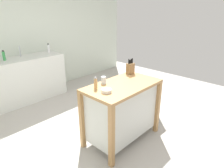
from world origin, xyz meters
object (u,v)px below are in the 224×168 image
object	(u,v)px
bottle_spray_cleaner	(49,48)
bottle_hand_soap	(4,56)
pepper_grinder	(96,83)
kitchen_island	(122,109)
sink_faucet	(20,51)
bowl_ceramic_wide	(106,91)
drinking_cup	(104,80)
knife_block	(130,68)
trash_bin	(148,101)

from	to	relation	value
bottle_spray_cleaner	bottle_hand_soap	bearing A→B (deg)	-179.57
bottle_spray_cleaner	pepper_grinder	bearing A→B (deg)	-106.22
kitchen_island	bottle_hand_soap	xyz separation A→B (m)	(-0.65, 2.41, 0.51)
sink_faucet	bowl_ceramic_wide	bearing A→B (deg)	-91.14
drinking_cup	bowl_ceramic_wide	bearing A→B (deg)	-127.99
knife_block	bottle_spray_cleaner	distance (m)	2.22
drinking_cup	trash_bin	xyz separation A→B (m)	(0.95, -0.15, -0.62)
pepper_grinder	bottle_spray_cleaner	distance (m)	2.36
pepper_grinder	sink_faucet	xyz separation A→B (m)	(0.06, 2.37, 0.07)
drinking_cup	kitchen_island	bearing A→B (deg)	-52.86
bowl_ceramic_wide	sink_faucet	xyz separation A→B (m)	(0.05, 2.55, 0.12)
bowl_ceramic_wide	bottle_hand_soap	size ratio (longest dim) A/B	0.66
trash_bin	sink_faucet	bearing A→B (deg)	113.83
sink_faucet	knife_block	bearing A→B (deg)	-72.57
kitchen_island	bowl_ceramic_wide	size ratio (longest dim) A/B	8.48
kitchen_island	bottle_spray_cleaner	world-z (taller)	bottle_spray_cleaner
sink_faucet	kitchen_island	bearing A→B (deg)	-83.26
knife_block	bottle_hand_soap	xyz separation A→B (m)	(-1.08, 2.21, 0.03)
bowl_ceramic_wide	trash_bin	distance (m)	1.28
pepper_grinder	bottle_spray_cleaner	xyz separation A→B (m)	(0.66, 2.27, 0.05)
pepper_grinder	sink_faucet	distance (m)	2.37
sink_faucet	bottle_spray_cleaner	xyz separation A→B (m)	(0.60, -0.10, -0.01)
knife_block	bowl_ceramic_wide	world-z (taller)	knife_block
bowl_ceramic_wide	pepper_grinder	size ratio (longest dim) A/B	0.79
knife_block	drinking_cup	world-z (taller)	knife_block
knife_block	sink_faucet	distance (m)	2.42
knife_block	bottle_spray_cleaner	size ratio (longest dim) A/B	1.21
kitchen_island	trash_bin	xyz separation A→B (m)	(0.79, 0.06, -0.18)
sink_faucet	bottle_hand_soap	xyz separation A→B (m)	(-0.35, -0.11, -0.02)
pepper_grinder	kitchen_island	bearing A→B (deg)	-22.72
sink_faucet	bottle_spray_cleaner	world-z (taller)	sink_faucet
kitchen_island	trash_bin	size ratio (longest dim) A/B	1.74
drinking_cup	sink_faucet	xyz separation A→B (m)	(-0.14, 2.31, 0.09)
kitchen_island	knife_block	size ratio (longest dim) A/B	4.42
kitchen_island	bowl_ceramic_wide	xyz separation A→B (m)	(-0.35, -0.03, 0.41)
knife_block	bowl_ceramic_wide	size ratio (longest dim) A/B	1.92
kitchen_island	sink_faucet	size ratio (longest dim) A/B	4.99
drinking_cup	bottle_spray_cleaner	xyz separation A→B (m)	(0.46, 2.21, 0.08)
bowl_ceramic_wide	bottle_hand_soap	xyz separation A→B (m)	(-0.30, 2.44, 0.10)
kitchen_island	trash_bin	bearing A→B (deg)	4.33
bottle_hand_soap	bottle_spray_cleaner	world-z (taller)	bottle_spray_cleaner
knife_block	trash_bin	bearing A→B (deg)	-22.24
drinking_cup	bottle_spray_cleaner	bearing A→B (deg)	78.27
bottle_spray_cleaner	bowl_ceramic_wide	bearing A→B (deg)	-104.80
kitchen_island	bowl_ceramic_wide	world-z (taller)	bowl_ceramic_wide
kitchen_island	bottle_spray_cleaner	xyz separation A→B (m)	(0.30, 2.42, 0.52)
pepper_grinder	bottle_hand_soap	distance (m)	2.28
bowl_ceramic_wide	drinking_cup	world-z (taller)	drinking_cup
pepper_grinder	bottle_hand_soap	world-z (taller)	bottle_hand_soap
knife_block	bottle_hand_soap	size ratio (longest dim) A/B	1.27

